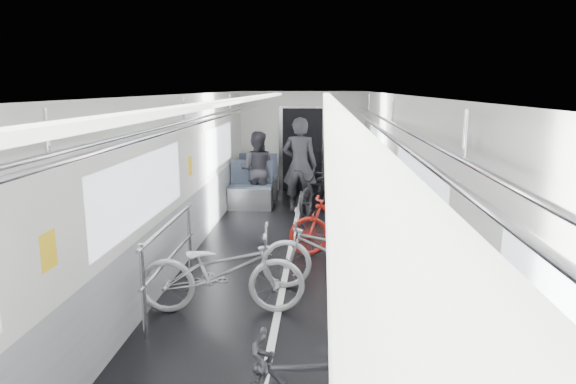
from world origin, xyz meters
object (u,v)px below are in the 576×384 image
Objects in this scene: bike_right_far at (341,225)px; bike_right_mid at (336,252)px; person_seated at (257,169)px; bike_left_far at (222,271)px; bike_aisle at (317,190)px; person_standing at (300,165)px.

bike_right_mid is at bearing -13.94° from bike_right_far.
bike_right_mid is at bearing 113.69° from person_seated.
person_seated reaches higher than bike_left_far.
bike_aisle is 0.62m from person_standing.
bike_aisle is at bearing -178.52° from bike_right_mid.
person_seated is at bearing -163.28° from bike_right_mid.
bike_left_far is 2.53m from bike_right_far.
bike_left_far is at bearing -61.83° from bike_right_mid.
bike_right_far is at bearing 172.91° from bike_right_mid.
person_seated is at bearing -177.80° from bike_aisle.
person_standing is 1.02m from person_seated.
bike_right_mid reaches higher than bike_aisle.
bike_left_far is 0.97× the size of person_standing.
person_seated is at bearing -161.19° from bike_right_far.
bike_left_far is 1.07× the size of bike_aisle.
bike_left_far is 1.18× the size of bike_right_far.
person_standing is at bearing -160.04° from bike_aisle.
bike_right_mid is at bearing 106.16° from person_standing.
bike_right_mid is 1.07× the size of bike_aisle.
person_seated is (-0.92, 0.41, -0.16)m from person_standing.
bike_right_mid is 4.13m from person_standing.
bike_right_mid is at bearing -66.15° from bike_aisle.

